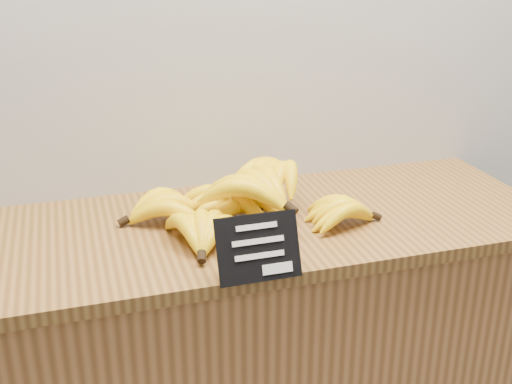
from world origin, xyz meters
name	(u,v)px	position (x,y,z in m)	size (l,w,h in m)	color
counter_top	(250,226)	(0.02, 2.75, 0.92)	(1.44, 0.54, 0.03)	brown
chalkboard_sign	(258,248)	(-0.04, 2.49, 0.99)	(0.16, 0.01, 0.13)	black
banana_pile	(234,201)	(-0.01, 2.75, 0.98)	(0.58, 0.38, 0.13)	yellow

